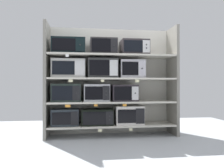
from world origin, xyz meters
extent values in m
cube|color=#B2B7BC|center=(0.00, -1.00, -0.01)|extent=(6.23, 6.00, 0.02)
cube|color=beige|center=(0.00, 0.27, 0.99)|extent=(2.43, 0.04, 1.98)
cube|color=gray|center=(-1.14, 0.00, 0.99)|extent=(0.05, 0.51, 1.98)
cube|color=gray|center=(1.14, 0.00, 0.99)|extent=(0.05, 0.51, 1.98)
cube|color=beige|center=(0.00, 0.00, 0.19)|extent=(2.23, 0.51, 0.03)
cube|color=#262F36|center=(-0.82, 0.00, 0.35)|extent=(0.46, 0.35, 0.28)
cube|color=black|center=(-0.88, -0.18, 0.35)|extent=(0.31, 0.01, 0.20)
cube|color=black|center=(-0.66, -0.18, 0.35)|extent=(0.12, 0.01, 0.23)
cube|color=black|center=(-0.27, 0.00, 0.35)|extent=(0.55, 0.39, 0.28)
cube|color=black|center=(-0.33, -0.20, 0.35)|extent=(0.39, 0.01, 0.22)
cube|color=black|center=(-0.07, -0.20, 0.35)|extent=(0.13, 0.01, 0.22)
cylinder|color=#262628|center=(-0.07, -0.21, 0.32)|extent=(0.02, 0.01, 0.02)
cylinder|color=#262628|center=(-0.07, -0.21, 0.38)|extent=(0.02, 0.01, 0.02)
cube|color=silver|center=(0.30, 0.00, 0.37)|extent=(0.50, 0.41, 0.33)
cube|color=black|center=(0.23, -0.21, 0.37)|extent=(0.32, 0.01, 0.23)
cube|color=black|center=(0.47, -0.21, 0.37)|extent=(0.15, 0.01, 0.26)
cube|color=beige|center=(-0.24, -0.26, 0.15)|extent=(0.07, 0.00, 0.05)
cube|color=beige|center=(0.29, -0.26, 0.15)|extent=(0.06, 0.00, 0.04)
cube|color=beige|center=(0.00, 0.00, 0.61)|extent=(2.23, 0.51, 0.03)
cube|color=#26322C|center=(-0.80, 0.00, 0.78)|extent=(0.50, 0.37, 0.31)
cube|color=black|center=(-0.86, -0.19, 0.78)|extent=(0.34, 0.01, 0.24)
cube|color=black|center=(-0.63, -0.19, 0.78)|extent=(0.13, 0.01, 0.24)
cylinder|color=#262628|center=(-0.63, -0.20, 0.78)|extent=(0.02, 0.01, 0.02)
cube|color=#BABBC2|center=(-0.28, 0.00, 0.77)|extent=(0.45, 0.38, 0.30)
cube|color=black|center=(-0.34, -0.20, 0.77)|extent=(0.30, 0.01, 0.22)
cube|color=black|center=(-0.13, -0.20, 0.77)|extent=(0.12, 0.01, 0.24)
cylinder|color=#262628|center=(-0.13, -0.21, 0.74)|extent=(0.02, 0.01, 0.02)
cylinder|color=#262628|center=(-0.13, -0.21, 0.81)|extent=(0.02, 0.01, 0.02)
cube|color=#2F2930|center=(0.22, 0.00, 0.77)|extent=(0.46, 0.37, 0.29)
cube|color=black|center=(0.17, -0.19, 0.77)|extent=(0.31, 0.01, 0.23)
cube|color=silver|center=(0.38, -0.19, 0.77)|extent=(0.12, 0.01, 0.23)
cylinder|color=#262628|center=(0.38, -0.20, 0.77)|extent=(0.02, 0.01, 0.02)
cube|color=orange|center=(-0.77, -0.26, 0.57)|extent=(0.09, 0.00, 0.04)
cube|color=orange|center=(-0.31, -0.26, 0.57)|extent=(0.06, 0.00, 0.03)
cube|color=orange|center=(0.18, -0.26, 0.57)|extent=(0.07, 0.00, 0.04)
cube|color=beige|center=(0.00, 0.00, 1.02)|extent=(2.23, 0.51, 0.03)
cube|color=beige|center=(-0.77, 0.00, 1.20)|extent=(0.57, 0.35, 0.32)
cube|color=black|center=(-0.84, -0.18, 1.20)|extent=(0.37, 0.01, 0.23)
cube|color=silver|center=(-0.58, -0.18, 1.20)|extent=(0.17, 0.01, 0.26)
cube|color=#303131|center=(-0.17, 0.00, 1.21)|extent=(0.52, 0.40, 0.34)
cube|color=black|center=(-0.24, -0.21, 1.21)|extent=(0.35, 0.01, 0.26)
cube|color=silver|center=(0.00, -0.21, 1.21)|extent=(0.14, 0.01, 0.27)
cube|color=#B9B6BF|center=(0.35, 0.00, 1.20)|extent=(0.44, 0.39, 0.32)
cube|color=black|center=(0.29, -0.20, 1.20)|extent=(0.29, 0.01, 0.23)
cube|color=#B9B6BF|center=(0.50, -0.20, 1.20)|extent=(0.13, 0.01, 0.26)
cylinder|color=#262628|center=(0.50, -0.21, 1.20)|extent=(0.02, 0.01, 0.02)
cube|color=beige|center=(-0.72, -0.26, 0.98)|extent=(0.07, 0.00, 0.04)
cube|color=beige|center=(-0.20, -0.26, 0.98)|extent=(0.06, 0.00, 0.04)
cube|color=beige|center=(0.40, -0.26, 0.98)|extent=(0.07, 0.00, 0.04)
cube|color=beige|center=(0.00, 0.00, 1.44)|extent=(2.23, 0.51, 0.03)
cube|color=black|center=(-0.77, 0.00, 1.59)|extent=(0.57, 0.38, 0.27)
cube|color=black|center=(-0.84, -0.20, 1.59)|extent=(0.39, 0.01, 0.21)
cube|color=black|center=(-0.57, -0.20, 1.59)|extent=(0.15, 0.01, 0.22)
cylinder|color=#262628|center=(-0.57, -0.21, 1.59)|extent=(0.02, 0.01, 0.02)
cube|color=#2E2C2D|center=(-0.16, 0.00, 1.59)|extent=(0.47, 0.39, 0.28)
cube|color=black|center=(-0.21, -0.20, 1.59)|extent=(0.33, 0.01, 0.23)
cube|color=black|center=(0.01, -0.20, 1.59)|extent=(0.12, 0.01, 0.22)
cylinder|color=#262628|center=(0.01, -0.21, 1.59)|extent=(0.02, 0.01, 0.02)
cube|color=#302B2E|center=(0.41, 0.00, 1.59)|extent=(0.49, 0.39, 0.27)
cube|color=black|center=(0.35, -0.20, 1.59)|extent=(0.33, 0.01, 0.20)
cube|color=silver|center=(0.58, -0.20, 1.59)|extent=(0.13, 0.01, 0.22)
cylinder|color=#262628|center=(0.58, -0.21, 1.56)|extent=(0.02, 0.01, 0.02)
cylinder|color=#262628|center=(0.58, -0.21, 1.62)|extent=(0.02, 0.01, 0.02)
cube|color=white|center=(-0.78, -0.26, 1.39)|extent=(0.05, 0.00, 0.04)
camera|label=1|loc=(-0.54, -4.05, 0.90)|focal=36.46mm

